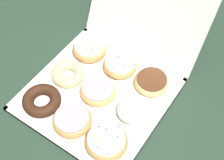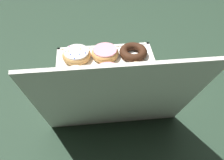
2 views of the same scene
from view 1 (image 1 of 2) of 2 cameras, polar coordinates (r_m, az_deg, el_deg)
The scene contains 11 objects.
ground_plane at distance 1.02m, azimuth -2.42°, elevation -2.79°, with size 3.00×3.00×0.00m, color #233828.
donut_box at distance 1.02m, azimuth -2.43°, elevation -2.62°, with size 0.41×0.41×0.01m.
chocolate_cake_ring_donut_0 at distance 1.00m, azimuth -12.30°, elevation -3.54°, with size 0.12×0.12×0.04m.
pink_frosted_donut_1 at distance 0.95m, azimuth -7.18°, elevation -6.97°, with size 0.12×0.12×0.04m.
sprinkle_donut_2 at distance 0.91m, azimuth -0.99°, elevation -10.75°, with size 0.12×0.12×0.04m.
cruller_donut_3 at distance 1.04m, azimuth -7.87°, elevation 1.04°, with size 0.11×0.11×0.03m.
pink_frosted_donut_4 at distance 1.00m, azimuth -2.44°, elevation -1.65°, with size 0.11×0.11×0.04m.
powdered_filled_donut_5 at distance 0.95m, azimuth 3.45°, elevation -5.39°, with size 0.09×0.09×0.05m.
sprinkle_donut_6 at distance 1.11m, azimuth -3.98°, elevation 5.57°, with size 0.12×0.12×0.04m.
sprinkle_donut_7 at distance 1.06m, azimuth 1.64°, elevation 2.59°, with size 0.11×0.11×0.04m.
chocolate_frosted_donut_8 at distance 1.02m, azimuth 6.99°, elevation -0.33°, with size 0.11×0.11×0.04m.
Camera 1 is at (0.36, -0.45, 0.85)m, focal length 51.80 mm.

